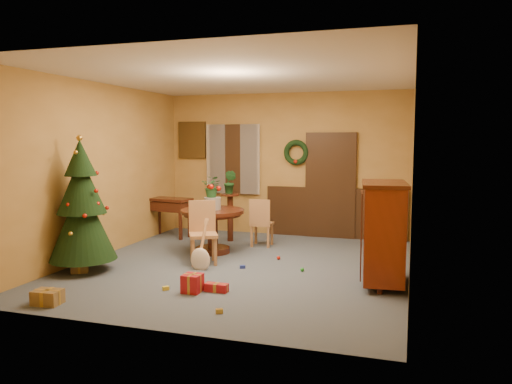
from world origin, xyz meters
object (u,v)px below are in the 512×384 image
at_px(dining_table, 213,223).
at_px(sideboard, 383,230).
at_px(chair_near, 203,230).
at_px(writing_desk, 169,208).
at_px(christmas_tree, 82,207).

height_order(dining_table, sideboard, sideboard).
xyz_separation_m(chair_near, writing_desk, (-1.49, 1.75, 0.07)).
relative_size(chair_near, sideboard, 0.71).
height_order(chair_near, sideboard, sideboard).
relative_size(christmas_tree, sideboard, 1.45).
bearing_deg(writing_desk, dining_table, -37.64).
distance_m(writing_desk, sideboard, 4.81).
bearing_deg(christmas_tree, writing_desk, 90.00).
bearing_deg(dining_table, christmas_tree, -129.02).
relative_size(dining_table, chair_near, 1.12).
bearing_deg(chair_near, sideboard, -8.24).
height_order(dining_table, chair_near, chair_near).
bearing_deg(dining_table, sideboard, -20.48).
xyz_separation_m(christmas_tree, writing_desk, (-0.00, 2.76, -0.37)).
height_order(writing_desk, sideboard, sideboard).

